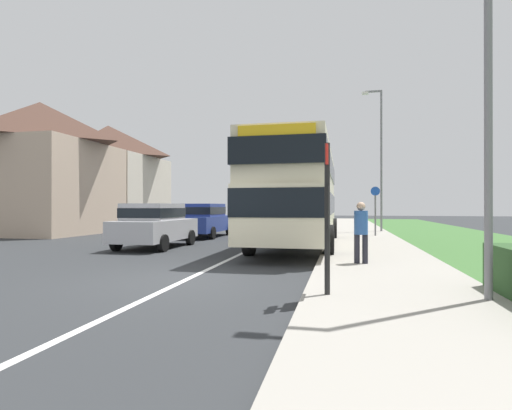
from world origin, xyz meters
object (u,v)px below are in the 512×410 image
bus_stop_sign (327,208)px  cycle_route_sign (375,209)px  double_decker_bus (298,191)px  street_lamp_mid (380,152)px  parked_car_blue (205,219)px  parked_car_silver (155,224)px  pedestrian_at_stop (361,229)px  street_lamp_near (481,40)px

bus_stop_sign → cycle_route_sign: (1.83, 13.72, -0.11)m
cycle_route_sign → double_decker_bus: bearing=-122.7°
street_lamp_mid → parked_car_blue: bearing=-151.6°
street_lamp_mid → parked_car_silver: bearing=-131.2°
cycle_route_sign → street_lamp_mid: bearing=81.9°
pedestrian_at_stop → cycle_route_sign: size_ratio=0.66×
double_decker_bus → parked_car_blue: size_ratio=2.35×
street_lamp_near → parked_car_silver: bearing=141.8°
double_decker_bus → cycle_route_sign: (3.23, 5.02, -0.71)m
double_decker_bus → cycle_route_sign: size_ratio=4.28×
pedestrian_at_stop → street_lamp_mid: 14.32m
double_decker_bus → street_lamp_mid: 9.91m
double_decker_bus → street_lamp_near: bearing=-66.4°
parked_car_silver → parked_car_blue: parked_car_blue is taller
parked_car_silver → bus_stop_sign: 9.82m
bus_stop_sign → parked_car_silver: bearing=132.6°
street_lamp_near → bus_stop_sign: bearing=-176.6°
cycle_route_sign → street_lamp_near: bearing=-87.8°
street_lamp_near → parked_car_blue: bearing=125.5°
parked_car_silver → cycle_route_sign: 10.68m
parked_car_blue → cycle_route_sign: bearing=7.2°
double_decker_bus → pedestrian_at_stop: double_decker_bus is taller
parked_car_blue → street_lamp_near: (8.93, -12.51, 3.22)m
parked_car_blue → bus_stop_sign: size_ratio=1.77×
parked_car_blue → pedestrian_at_stop: bearing=-50.6°
street_lamp_mid → street_lamp_near: bearing=-90.1°
parked_car_blue → street_lamp_mid: street_lamp_mid is taller
bus_stop_sign → street_lamp_mid: bearing=82.3°
double_decker_bus → parked_car_silver: (-5.23, -1.48, -1.23)m
parked_car_silver → street_lamp_mid: street_lamp_mid is taller
double_decker_bus → street_lamp_mid: size_ratio=1.30×
cycle_route_sign → street_lamp_mid: street_lamp_mid is taller
parked_car_silver → double_decker_bus: bearing=15.8°
bus_stop_sign → street_lamp_mid: street_lamp_mid is taller
parked_car_blue → pedestrian_at_stop: parked_car_blue is taller
double_decker_bus → cycle_route_sign: double_decker_bus is taller
cycle_route_sign → street_lamp_mid: 5.03m
parked_car_silver → street_lamp_near: bearing=-38.2°
parked_car_blue → pedestrian_at_stop: 11.49m
parked_car_blue → cycle_route_sign: size_ratio=1.82×
bus_stop_sign → cycle_route_sign: size_ratio=1.03×
double_decker_bus → street_lamp_near: size_ratio=1.50×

